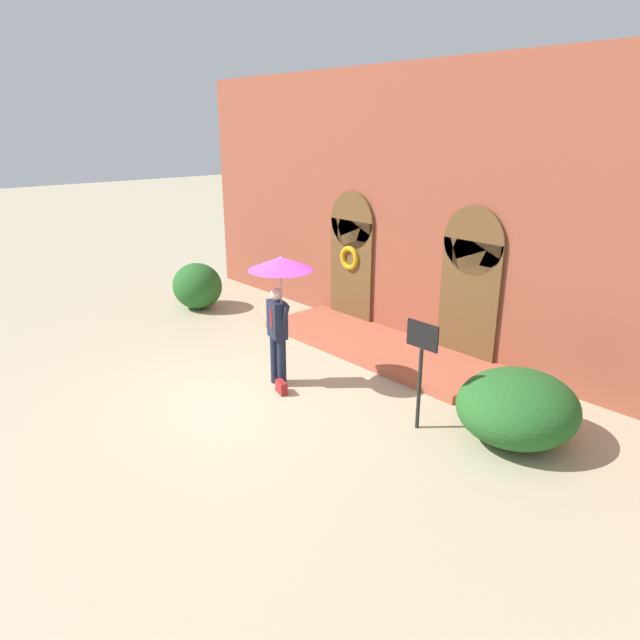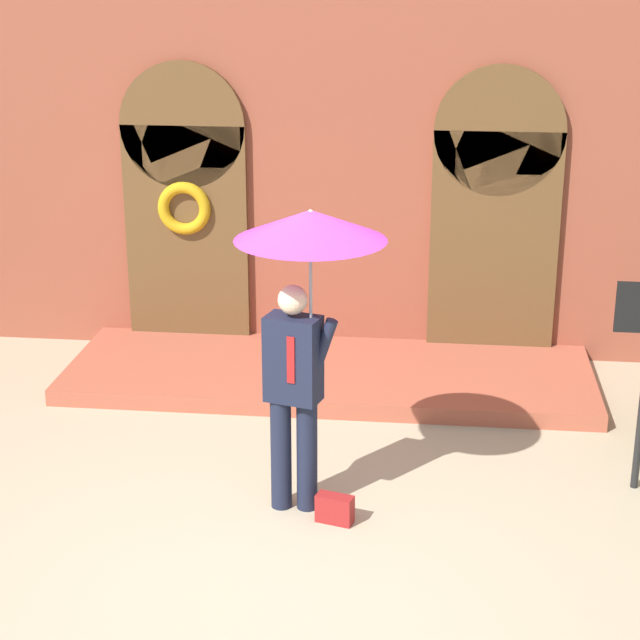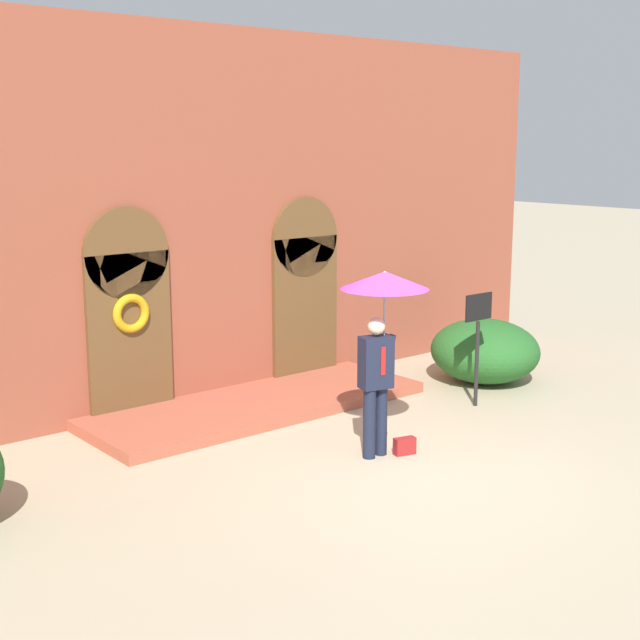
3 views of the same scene
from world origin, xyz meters
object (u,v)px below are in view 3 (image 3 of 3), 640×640
object	(u,v)px
person_with_umbrella	(382,308)
handbag	(405,446)
shrub_right	(485,351)
sign_post	(478,331)

from	to	relation	value
person_with_umbrella	handbag	bearing A→B (deg)	-40.30
handbag	shrub_right	bearing A→B (deg)	40.30
handbag	shrub_right	xyz separation A→B (m)	(3.51, 1.64, 0.41)
person_with_umbrella	handbag	distance (m)	1.83
handbag	sign_post	size ratio (longest dim) A/B	0.16
sign_post	shrub_right	bearing A→B (deg)	34.92
sign_post	shrub_right	world-z (taller)	sign_post
handbag	shrub_right	size ratio (longest dim) A/B	0.15
person_with_umbrella	sign_post	distance (m)	2.75
person_with_umbrella	handbag	xyz separation A→B (m)	(0.24, -0.20, -1.80)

